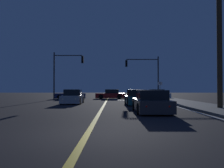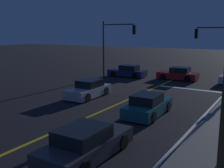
{
  "view_description": "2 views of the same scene",
  "coord_description": "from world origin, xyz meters",
  "px_view_note": "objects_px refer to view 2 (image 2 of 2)",
  "views": [
    {
      "loc": [
        0.81,
        -7.31,
        1.41
      ],
      "look_at": [
        0.65,
        20.81,
        1.98
      ],
      "focal_mm": 38.18,
      "sensor_mm": 36.0,
      "label": 1
    },
    {
      "loc": [
        9.43,
        -1.35,
        5.05
      ],
      "look_at": [
        0.15,
        13.76,
        1.63
      ],
      "focal_mm": 43.85,
      "sensor_mm": 36.0,
      "label": 2
    }
  ],
  "objects_px": {
    "car_distant_tail_silver": "(89,90)",
    "car_side_waiting_charcoal": "(86,144)",
    "car_parked_curb_teal": "(148,106)",
    "car_lead_oncoming_red": "(178,74)",
    "traffic_signal_far_left": "(114,41)",
    "car_following_oncoming_navy": "(128,72)"
  },
  "relations": [
    {
      "from": "car_lead_oncoming_red",
      "to": "car_distant_tail_silver",
      "type": "height_order",
      "value": "same"
    },
    {
      "from": "traffic_signal_far_left",
      "to": "car_distant_tail_silver",
      "type": "bearing_deg",
      "value": -72.84
    },
    {
      "from": "car_following_oncoming_navy",
      "to": "car_distant_tail_silver",
      "type": "bearing_deg",
      "value": -171.53
    },
    {
      "from": "car_parked_curb_teal",
      "to": "car_side_waiting_charcoal",
      "type": "height_order",
      "value": "same"
    },
    {
      "from": "car_distant_tail_silver",
      "to": "traffic_signal_far_left",
      "type": "xyz_separation_m",
      "value": [
        -2.46,
        7.96,
        3.51
      ]
    },
    {
      "from": "car_parked_curb_teal",
      "to": "traffic_signal_far_left",
      "type": "distance_m",
      "value": 13.42
    },
    {
      "from": "car_lead_oncoming_red",
      "to": "car_parked_curb_teal",
      "type": "distance_m",
      "value": 13.44
    },
    {
      "from": "car_lead_oncoming_red",
      "to": "traffic_signal_far_left",
      "type": "distance_m",
      "value": 7.68
    },
    {
      "from": "car_lead_oncoming_red",
      "to": "car_following_oncoming_navy",
      "type": "xyz_separation_m",
      "value": [
        -5.54,
        -1.08,
        -0.0
      ]
    },
    {
      "from": "car_lead_oncoming_red",
      "to": "car_distant_tail_silver",
      "type": "distance_m",
      "value": 11.83
    },
    {
      "from": "car_lead_oncoming_red",
      "to": "car_following_oncoming_navy",
      "type": "distance_m",
      "value": 5.64
    },
    {
      "from": "car_following_oncoming_navy",
      "to": "car_side_waiting_charcoal",
      "type": "bearing_deg",
      "value": -159.21
    },
    {
      "from": "car_lead_oncoming_red",
      "to": "traffic_signal_far_left",
      "type": "bearing_deg",
      "value": 118.23
    },
    {
      "from": "car_side_waiting_charcoal",
      "to": "traffic_signal_far_left",
      "type": "relative_size",
      "value": 0.75
    },
    {
      "from": "car_distant_tail_silver",
      "to": "car_following_oncoming_navy",
      "type": "height_order",
      "value": "same"
    },
    {
      "from": "car_lead_oncoming_red",
      "to": "car_side_waiting_charcoal",
      "type": "relative_size",
      "value": 0.92
    },
    {
      "from": "car_distant_tail_silver",
      "to": "car_side_waiting_charcoal",
      "type": "distance_m",
      "value": 10.55
    },
    {
      "from": "car_side_waiting_charcoal",
      "to": "traffic_signal_far_left",
      "type": "height_order",
      "value": "traffic_signal_far_left"
    },
    {
      "from": "car_following_oncoming_navy",
      "to": "car_lead_oncoming_red",
      "type": "bearing_deg",
      "value": -81.83
    },
    {
      "from": "traffic_signal_far_left",
      "to": "car_side_waiting_charcoal",
      "type": "bearing_deg",
      "value": -62.4
    },
    {
      "from": "car_parked_curb_teal",
      "to": "car_side_waiting_charcoal",
      "type": "distance_m",
      "value": 6.64
    },
    {
      "from": "car_lead_oncoming_red",
      "to": "car_following_oncoming_navy",
      "type": "relative_size",
      "value": 0.97
    }
  ]
}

